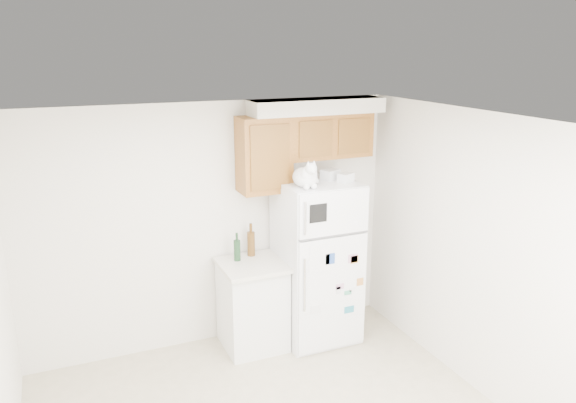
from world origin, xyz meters
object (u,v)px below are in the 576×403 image
refrigerator (317,261)px  base_counter (252,304)px  storage_box_back (330,174)px  storage_box_front (346,177)px  bottle_green (237,247)px  bottle_amber (251,240)px  cat (306,177)px

refrigerator → base_counter: refrigerator is taller
refrigerator → storage_box_back: bearing=18.5°
storage_box_front → refrigerator: bearing=132.7°
refrigerator → bottle_green: size_ratio=5.84×
base_counter → bottle_green: bearing=134.7°
storage_box_front → bottle_amber: (-0.88, 0.37, -0.65)m
refrigerator → bottle_amber: 0.72m
base_counter → bottle_green: 0.62m
cat → storage_box_back: size_ratio=2.25×
base_counter → bottle_amber: bottle_amber is taller
storage_box_front → bottle_amber: 1.16m
base_counter → bottle_amber: bearing=71.6°
base_counter → storage_box_back: storage_box_back is taller
cat → storage_box_front: (0.45, 0.05, -0.06)m
cat → storage_box_back: 0.43m
storage_box_front → bottle_green: bearing=140.0°
bottle_amber → storage_box_front: bearing=-22.7°
storage_box_back → bottle_green: (-0.97, 0.13, -0.68)m
bottle_green → bottle_amber: (0.18, 0.07, 0.03)m
storage_box_front → base_counter: bearing=144.8°
base_counter → cat: size_ratio=2.27×
storage_box_back → bottle_amber: size_ratio=0.52×
storage_box_back → storage_box_front: bearing=-85.5°
refrigerator → bottle_amber: (-0.63, 0.26, 0.24)m
storage_box_front → cat: bearing=161.4°
cat → bottle_amber: bearing=135.8°
cat → storage_box_front: bearing=5.9°
cat → refrigerator: bearing=37.4°
bottle_amber → refrigerator: bearing=-22.7°
base_counter → bottle_green: size_ratio=3.16×
refrigerator → storage_box_back: storage_box_back is taller
base_counter → cat: cat is taller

